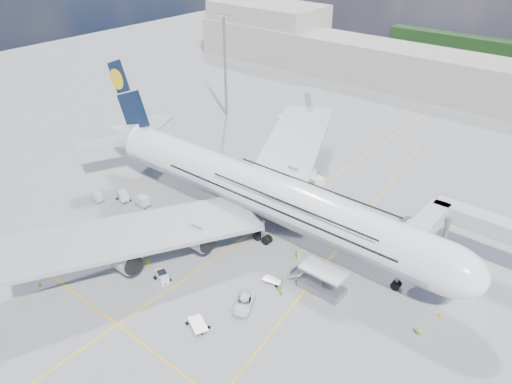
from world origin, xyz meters
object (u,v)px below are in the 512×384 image
Objects in this scene: crew_van at (298,255)px; cone_wing_right_outer at (40,284)px; airliner at (262,192)px; cargo_loader at (321,283)px; dolly_row_b at (143,201)px; crew_nose at (420,332)px; dolly_nose_far at (198,325)px; cone_wing_left_inner at (261,185)px; crew_tug at (145,246)px; cone_nose at (440,314)px; cone_wing_right_inner at (132,238)px; dolly_back at (97,197)px; dolly_nose_near at (272,280)px; crew_wing at (148,263)px; cone_tail at (139,179)px; dolly_row_c at (196,236)px; crew_loader at (280,290)px; catering_truck_inner at (305,178)px; catering_truck_outer at (288,126)px; dolly_row_a at (123,196)px; service_van at (244,303)px; cone_wing_left_outer at (304,167)px; jet_bridge at (466,228)px; light_mast at (225,65)px.

crew_van is 2.66× the size of cone_wing_right_outer.
airliner is 18.87m from cargo_loader.
dolly_row_b is 52.44m from crew_nose.
cone_wing_left_inner is (-17.41, 34.61, -0.12)m from dolly_nose_far.
crew_tug is 44.89m from cone_nose.
dolly_back is at bearing 165.54° from cone_wing_right_inner.
crew_wing is (-16.59, -9.40, 0.59)m from dolly_nose_near.
cone_tail is at bearing -175.09° from airliner.
dolly_row_c is 20.11m from dolly_nose_far.
cone_wing_right_inner is 0.85× the size of cone_wing_right_outer.
dolly_back is 4.48× the size of cone_nose.
crew_tug is at bearing -7.29° from cone_wing_right_inner.
crew_wing is 3.08× the size of cone_nose.
airliner is 25.67m from dolly_nose_far.
crew_loader is 31.74m from cone_wing_left_inner.
cone_wing_right_outer is at bearing -88.97° from catering_truck_inner.
cone_nose is (52.92, -37.53, -1.39)m from catering_truck_outer.
airliner is 133.03× the size of cone_nose.
dolly_row_b is at bearing 166.97° from crew_nose.
dolly_row_a is 36.54m from service_van.
cone_wing_right_outer is at bearing 127.84° from crew_van.
service_van reaches higher than dolly_row_c.
crew_tug is at bearing -173.68° from dolly_nose_near.
crew_nose is at bearing -23.68° from cone_wing_left_inner.
dolly_row_b reaches higher than crew_nose.
cone_nose is 56.39m from cone_wing_right_outer.
service_van is 10.03× the size of cone_wing_left_outer.
service_van is (39.39, -3.99, -0.16)m from dolly_back.
airliner is 4.21× the size of jet_bridge.
jet_bridge reaches higher than crew_van.
catering_truck_inner is (-19.06, 23.60, 0.68)m from cargo_loader.
dolly_row_c is at bearing 131.63° from service_van.
dolly_row_b is 5.27× the size of cone_wing_right_outer.
dolly_nose_near is at bearing -154.42° from cargo_loader.
catering_truck_outer reaches higher than dolly_row_b.
cone_tail is at bearing -104.79° from catering_truck_outer.
crew_wing is 15.55m from cone_wing_right_outer.
service_van is at bearing 31.15° from cone_wing_right_outer.
dolly_row_a is 17.00m from crew_tug.
crew_nose is 0.84× the size of crew_wing.
dolly_row_a reaches higher than dolly_nose_near.
dolly_row_a is at bearing 114.09° from cone_wing_right_outer.
service_van is 2.87× the size of crew_tug.
service_van is (31.58, -8.30, -0.33)m from dolly_row_b.
crew_van is (50.13, -38.24, -12.42)m from light_mast.
jet_bridge is 0.74× the size of light_mast.
crew_wing reaches higher than cone_wing_right_outer.
cone_wing_left_outer is at bearing 78.56° from dolly_row_c.
crew_tug is at bearing 113.39° from crew_van.
service_van is 2.85× the size of crew_loader.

